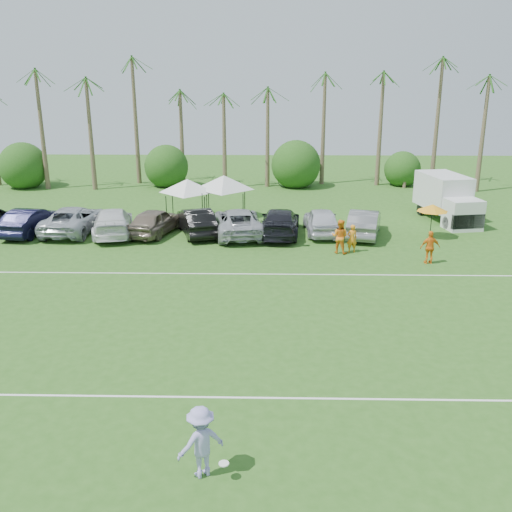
{
  "coord_description": "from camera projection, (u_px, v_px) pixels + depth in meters",
  "views": [
    {
      "loc": [
        3.44,
        -14.21,
        10.05
      ],
      "look_at": [
        2.88,
        12.13,
        1.6
      ],
      "focal_mm": 40.0,
      "sensor_mm": 36.0,
      "label": 1
    }
  ],
  "objects": [
    {
      "name": "canopy_tent_right",
      "position": [
        224.0,
        175.0,
        40.94
      ],
      "size": [
        4.43,
        4.43,
        3.59
      ],
      "color": "black",
      "rests_on": "ground"
    },
    {
      "name": "parked_car_8",
      "position": [
        321.0,
        221.0,
        37.28
      ],
      "size": [
        2.25,
        5.17,
        1.74
      ],
      "primitive_type": "imported",
      "rotation": [
        0.0,
        0.0,
        3.18
      ],
      "color": "silver",
      "rests_on": "ground"
    },
    {
      "name": "palm_tree_3",
      "position": [
        138.0,
        73.0,
        49.94
      ],
      "size": [
        2.4,
        2.4,
        11.9
      ],
      "color": "brown",
      "rests_on": "ground"
    },
    {
      "name": "palm_tree_1",
      "position": [
        39.0,
        94.0,
        50.64
      ],
      "size": [
        2.4,
        2.4,
        9.9
      ],
      "color": "brown",
      "rests_on": "ground"
    },
    {
      "name": "bush_tree_2",
      "position": [
        296.0,
        166.0,
        53.13
      ],
      "size": [
        4.0,
        4.0,
        4.0
      ],
      "color": "brown",
      "rests_on": "ground"
    },
    {
      "name": "palm_tree_2",
      "position": [
        94.0,
        84.0,
        50.28
      ],
      "size": [
        2.4,
        2.4,
        10.9
      ],
      "color": "brown",
      "rests_on": "ground"
    },
    {
      "name": "frisbee_player",
      "position": [
        201.0,
        442.0,
        14.69
      ],
      "size": [
        1.49,
        1.29,
        2.0
      ],
      "rotation": [
        0.0,
        0.0,
        3.68
      ],
      "color": "#A19BDC",
      "rests_on": "ground"
    },
    {
      "name": "bush_tree_0",
      "position": [
        30.0,
        165.0,
        53.64
      ],
      "size": [
        4.0,
        4.0,
        4.0
      ],
      "color": "brown",
      "rests_on": "ground"
    },
    {
      "name": "sideline_player_c",
      "position": [
        430.0,
        247.0,
        31.35
      ],
      "size": [
        1.13,
        0.54,
        1.86
      ],
      "primitive_type": "imported",
      "rotation": [
        0.0,
        0.0,
        3.23
      ],
      "color": "orange",
      "rests_on": "ground"
    },
    {
      "name": "sideline_player_b",
      "position": [
        340.0,
        236.0,
        33.17
      ],
      "size": [
        1.21,
        1.1,
        2.02
      ],
      "primitive_type": "imported",
      "rotation": [
        0.0,
        0.0,
        2.71
      ],
      "color": "orange",
      "rests_on": "ground"
    },
    {
      "name": "market_umbrella",
      "position": [
        433.0,
        208.0,
        35.95
      ],
      "size": [
        1.97,
        1.97,
        2.2
      ],
      "color": "black",
      "rests_on": "ground"
    },
    {
      "name": "bush_tree_3",
      "position": [
        403.0,
        167.0,
        52.93
      ],
      "size": [
        4.0,
        4.0,
        4.0
      ],
      "color": "brown",
      "rests_on": "ground"
    },
    {
      "name": "palm_tree_5",
      "position": [
        230.0,
        94.0,
        50.3
      ],
      "size": [
        2.4,
        2.4,
        9.9
      ],
      "color": "brown",
      "rests_on": "ground"
    },
    {
      "name": "parked_car_5",
      "position": [
        197.0,
        221.0,
        37.12
      ],
      "size": [
        3.35,
        5.58,
        1.74
      ],
      "primitive_type": "imported",
      "rotation": [
        0.0,
        0.0,
        3.45
      ],
      "color": "black",
      "rests_on": "ground"
    },
    {
      "name": "parked_car_4",
      "position": [
        155.0,
        221.0,
        37.12
      ],
      "size": [
        3.29,
        5.45,
        1.74
      ],
      "primitive_type": "imported",
      "rotation": [
        0.0,
        0.0,
        2.88
      ],
      "color": "#7A6B5A",
      "rests_on": "ground"
    },
    {
      "name": "parked_car_3",
      "position": [
        113.0,
        222.0,
        37.01
      ],
      "size": [
        3.66,
        6.36,
        1.74
      ],
      "primitive_type": "imported",
      "rotation": [
        0.0,
        0.0,
        3.36
      ],
      "color": "white",
      "rests_on": "ground"
    },
    {
      "name": "sideline_player_a",
      "position": [
        352.0,
        238.0,
        33.36
      ],
      "size": [
        0.66,
        0.48,
        1.68
      ],
      "primitive_type": "imported",
      "rotation": [
        0.0,
        0.0,
        3.27
      ],
      "color": "orange",
      "rests_on": "ground"
    },
    {
      "name": "bush_tree_1",
      "position": [
        168.0,
        166.0,
        53.37
      ],
      "size": [
        4.0,
        4.0,
        4.0
      ],
      "color": "brown",
      "rests_on": "ground"
    },
    {
      "name": "parked_car_2",
      "position": [
        74.0,
        219.0,
        37.62
      ],
      "size": [
        3.2,
        6.39,
        1.74
      ],
      "primitive_type": "imported",
      "rotation": [
        0.0,
        0.0,
        3.09
      ],
      "color": "#A2A7AE",
      "rests_on": "ground"
    },
    {
      "name": "palm_tree_4",
      "position": [
        185.0,
        104.0,
        50.65
      ],
      "size": [
        2.4,
        2.4,
        8.9
      ],
      "color": "brown",
      "rests_on": "ground"
    },
    {
      "name": "palm_tree_9",
      "position": [
        435.0,
        94.0,
        49.93
      ],
      "size": [
        2.4,
        2.4,
        9.9
      ],
      "color": "brown",
      "rests_on": "ground"
    },
    {
      "name": "field_lines",
      "position": [
        187.0,
        321.0,
        24.29
      ],
      "size": [
        80.0,
        12.1,
        0.01
      ],
      "color": "white",
      "rests_on": "ground"
    },
    {
      "name": "parked_car_1",
      "position": [
        31.0,
        221.0,
        37.22
      ],
      "size": [
        2.52,
        5.46,
        1.74
      ],
      "primitive_type": "imported",
      "rotation": [
        0.0,
        0.0,
        3.01
      ],
      "color": "black",
      "rests_on": "ground"
    },
    {
      "name": "palm_tree_7",
      "position": [
        321.0,
        73.0,
        49.61
      ],
      "size": [
        2.4,
        2.4,
        11.9
      ],
      "color": "brown",
      "rests_on": "ground"
    },
    {
      "name": "palm_tree_6",
      "position": [
        275.0,
        84.0,
        49.95
      ],
      "size": [
        2.4,
        2.4,
        10.9
      ],
      "color": "brown",
      "rests_on": "ground"
    },
    {
      "name": "parked_car_9",
      "position": [
        364.0,
        223.0,
        36.79
      ],
      "size": [
        3.03,
        5.55,
        1.74
      ],
      "primitive_type": "imported",
      "rotation": [
        0.0,
        0.0,
        2.9
      ],
      "color": "slate",
      "rests_on": "ground"
    },
    {
      "name": "canopy_tent_left",
      "position": [
        187.0,
        179.0,
        40.53
      ],
      "size": [
        4.17,
        4.17,
        3.38
      ],
      "color": "black",
      "rests_on": "ground"
    },
    {
      "name": "palm_tree_8",
      "position": [
        377.0,
        104.0,
        50.3
      ],
      "size": [
        2.4,
        2.4,
        8.9
      ],
      "color": "brown",
      "rests_on": "ground"
    },
    {
      "name": "box_truck",
      "position": [
        447.0,
        197.0,
        40.26
      ],
      "size": [
        3.44,
        6.55,
        3.21
      ],
      "rotation": [
        0.0,
        0.0,
        0.19
      ],
      "color": "silver",
      "rests_on": "ground"
    },
    {
      "name": "ground",
      "position": [
        149.0,
        434.0,
        16.67
      ],
      "size": [
        120.0,
        120.0,
        0.0
      ],
      "primitive_type": "plane",
      "color": "#2C5A1B",
      "rests_on": "ground"
    },
    {
      "name": "parked_car_6",
      "position": [
        238.0,
        222.0,
        36.99
      ],
      "size": [
        3.74,
        6.59,
        1.74
      ],
      "primitive_type": "imported",
      "rotation": [
        0.0,
        0.0,
        3.28
      ],
      "color": "#A5A7AD",
      "rests_on": "ground"
    },
    {
      "name": "palm_tree_10",
      "position": [
        493.0,
        84.0,
        49.57
      ],
      "size": [
        2.4,
        2.4,
        10.9
      ],
      "color": "brown",
      "rests_on": "ground"
    },
    {
      "name": "parked_car_7",
      "position": [
        280.0,
        222.0,
        36.95
      ],
      "size": [
        2.84,
        6.13,
        1.74
      ],
      "primitive_type": "imported",
      "rotation": [
        0.0,
        0.0,
        3.07
      ],
      "color": "black",
      "rests_on": "ground"
    }
  ]
}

